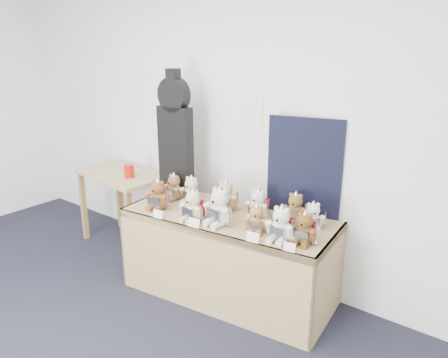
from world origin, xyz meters
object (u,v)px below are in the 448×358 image
Objects in this scene: red_cup at (129,171)px; teddy_back_centre_left at (226,197)px; teddy_front_far_right at (281,225)px; teddy_back_centre_right at (258,205)px; guitar_case at (175,135)px; display_table at (224,236)px; side_table at (122,185)px; teddy_front_far_left at (158,196)px; teddy_front_left at (193,207)px; teddy_back_left at (191,191)px; teddy_front_centre at (219,208)px; teddy_back_end at (313,217)px; teddy_front_end at (304,229)px; teddy_back_right at (295,209)px; teddy_front_right at (256,220)px; teddy_back_far_left at (174,188)px.

red_cup is 0.45× the size of teddy_back_centre_left.
teddy_front_far_right is 1.07× the size of teddy_back_centre_right.
teddy_back_centre_right is at bearing -2.55° from guitar_case.
display_table is 1.81× the size of side_table.
teddy_front_far_left is 1.01× the size of teddy_front_left.
teddy_back_left is at bearing 165.79° from teddy_front_far_right.
teddy_back_left is at bearing -21.02° from guitar_case.
teddy_front_centre is at bearing -7.99° from teddy_front_far_left.
teddy_back_end is at bearing 28.60° from teddy_front_left.
teddy_front_end is at bearing -35.98° from teddy_back_centre_left.
teddy_front_left is 0.85× the size of teddy_front_centre.
teddy_back_right is (0.47, 0.29, 0.26)m from display_table.
teddy_front_far_left is at bearing 161.63° from teddy_back_end.
teddy_front_centre is at bearing -78.50° from display_table.
red_cup is (-0.57, -0.08, -0.42)m from guitar_case.
teddy_front_left reaches higher than teddy_front_right.
teddy_back_centre_left is 0.76m from teddy_back_end.
teddy_front_far_left reaches higher than teddy_front_left.
red_cup is at bearing -173.47° from guitar_case.
display_table is 0.33m from teddy_back_centre_left.
teddy_front_left is (0.40, -0.01, -0.00)m from teddy_front_far_left.
display_table is 1.02m from guitar_case.
teddy_front_centre is (1.49, -0.28, 0.19)m from side_table.
guitar_case is (0.75, 0.03, 0.61)m from side_table.
teddy_back_centre_right is (1.47, 0.06, -0.03)m from red_cup.
teddy_back_right is at bearing 121.86° from teddy_front_end.
teddy_back_centre_left is 1.07× the size of teddy_back_centre_right.
red_cup is at bearing 174.73° from teddy_back_left.
teddy_front_far_left reaches higher than teddy_front_right.
display_table is 1.31m from red_cup.
side_table is 0.85m from teddy_back_far_left.
teddy_front_end is 1.11× the size of teddy_back_end.
teddy_back_centre_right is at bearing -19.94° from teddy_back_centre_left.
side_table is 3.70× the size of teddy_back_centre_right.
teddy_back_left is (0.13, 0.28, -0.01)m from teddy_front_far_left.
teddy_front_centre is 0.53m from teddy_back_left.
guitar_case is 1.01m from teddy_back_centre_right.
guitar_case is 3.90× the size of teddy_front_far_right.
teddy_back_centre_right is at bearing 6.54° from side_table.
teddy_front_far_right reaches higher than red_cup.
guitar_case is 1.50m from teddy_front_end.
side_table is 3.50× the size of teddy_front_far_left.
side_table is at bearing 179.17° from teddy_back_far_left.
teddy_front_end is 0.91× the size of teddy_back_centre_left.
teddy_back_left is at bearing 134.33° from teddy_front_left.
guitar_case is 0.74m from teddy_back_centre_left.
teddy_front_left is 1.20× the size of teddy_back_end.
teddy_back_end is at bearing 0.95° from guitar_case.
teddy_back_far_left is at bearing 169.67° from teddy_front_end.
teddy_back_left reaches higher than teddy_back_right.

